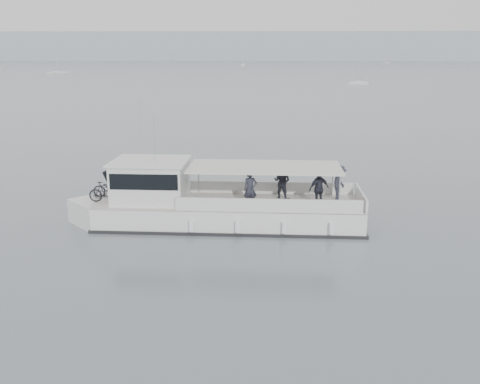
{
  "coord_description": "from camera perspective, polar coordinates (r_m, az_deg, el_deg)",
  "views": [
    {
      "loc": [
        -0.59,
        -22.39,
        7.86
      ],
      "look_at": [
        -1.23,
        1.55,
        1.6
      ],
      "focal_mm": 40.0,
      "sensor_mm": 36.0,
      "label": 1
    }
  ],
  "objects": [
    {
      "name": "headland",
      "position": [
        582.42,
        1.64,
        15.25
      ],
      "size": [
        1400.0,
        90.0,
        28.0
      ],
      "primitive_type": "cube",
      "color": "#939EA8",
      "rests_on": "ground"
    },
    {
      "name": "ground",
      "position": [
        23.73,
        2.89,
        -4.71
      ],
      "size": [
        1400.0,
        1400.0,
        0.0
      ],
      "primitive_type": "plane",
      "color": "slate",
      "rests_on": "ground"
    },
    {
      "name": "moored_fleet",
      "position": [
        242.7,
        -0.45,
        12.88
      ],
      "size": [
        420.23,
        361.81,
        9.77
      ],
      "color": "silver",
      "rests_on": "ground"
    },
    {
      "name": "tour_boat",
      "position": [
        25.07,
        -3.93,
        -1.36
      ],
      "size": [
        14.04,
        4.02,
        5.86
      ],
      "rotation": [
        0.0,
        0.0,
        -0.04
      ],
      "color": "silver",
      "rests_on": "ground"
    }
  ]
}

